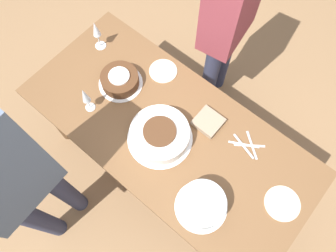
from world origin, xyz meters
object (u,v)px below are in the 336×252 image
person_watching (4,180)px  cake_front_chocolate (120,80)px  cake_center_white (160,135)px  cake_back_decorated (202,205)px  wine_glass_far (96,31)px  person_cutting (230,14)px  wine_glass_near (85,96)px

person_watching → cake_front_chocolate: bearing=4.7°
cake_center_white → person_watching: size_ratio=0.21×
cake_back_decorated → wine_glass_far: size_ratio=1.25×
person_watching → cake_back_decorated: bearing=-56.6°
person_cutting → wine_glass_near: bearing=-25.8°
cake_center_white → wine_glass_near: bearing=14.8°
cake_center_white → person_cutting: (0.15, -0.81, 0.14)m
cake_front_chocolate → wine_glass_near: 0.25m
person_cutting → person_watching: bearing=-14.8°
wine_glass_far → cake_front_chocolate: bearing=157.7°
cake_center_white → wine_glass_far: size_ratio=1.69×
cake_front_chocolate → wine_glass_far: (0.29, -0.12, 0.11)m
cake_center_white → cake_back_decorated: (-0.40, 0.15, 0.01)m
cake_back_decorated → person_watching: size_ratio=0.16×
cake_back_decorated → cake_front_chocolate: bearing=-18.0°
cake_center_white → person_cutting: bearing=-79.4°
cake_back_decorated → wine_glass_near: 0.84m
cake_front_chocolate → person_cutting: bearing=-110.7°
cake_back_decorated → person_cutting: size_ratio=0.17×
wine_glass_far → cake_center_white: bearing=161.7°
cake_front_chocolate → cake_back_decorated: (-0.82, 0.27, 0.02)m
cake_front_chocolate → person_cutting: size_ratio=0.17×
wine_glass_far → person_cutting: 0.80m
cake_front_chocolate → cake_back_decorated: cake_back_decorated is taller
cake_center_white → person_watching: 0.78m
cake_center_white → wine_glass_near: wine_glass_near is taller
cake_center_white → cake_front_chocolate: size_ratio=1.38×
person_watching → wine_glass_far: bearing=20.6°
cake_center_white → person_cutting: person_cutting is taller
cake_back_decorated → person_cutting: (0.55, -0.96, 0.13)m
wine_glass_far → person_cutting: bearing=-133.6°
cake_front_chocolate → person_cutting: person_cutting is taller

